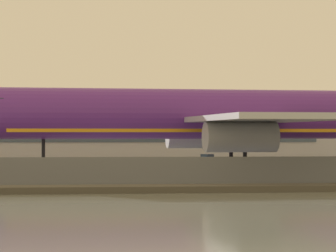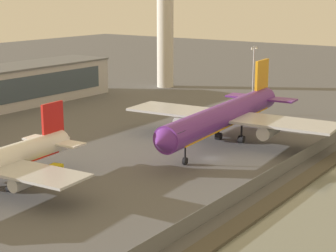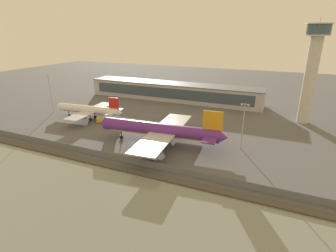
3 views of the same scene
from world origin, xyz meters
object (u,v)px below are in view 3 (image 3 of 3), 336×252
passenger_jet_white_red (89,110)px  control_tower (312,66)px  cargo_jet_purple (160,130)px  apron_light_mast_apron_west (243,124)px  ops_van (102,120)px  baggage_tug (177,131)px  apron_light_mast_apron_east (50,92)px

passenger_jet_white_red → control_tower: (103.32, 39.15, 23.22)m
cargo_jet_purple → apron_light_mast_apron_west: size_ratio=3.02×
cargo_jet_purple → ops_van: bearing=161.5°
cargo_jet_purple → baggage_tug: (1.18, 14.52, -5.41)m
baggage_tug → ops_van: (-39.85, -1.60, 0.47)m
cargo_jet_purple → passenger_jet_white_red: bearing=162.3°
apron_light_mast_apron_west → cargo_jet_purple: bearing=-163.5°
cargo_jet_purple → apron_light_mast_apron_west: apron_light_mast_apron_west is taller
passenger_jet_white_red → apron_light_mast_apron_east: bearing=177.6°
baggage_tug → ops_van: bearing=-177.7°
cargo_jet_purple → apron_light_mast_apron_east: 77.95m
cargo_jet_purple → ops_van: size_ratio=10.04×
ops_van → control_tower: size_ratio=0.11×
baggage_tug → apron_light_mast_apron_east: apron_light_mast_apron_east is taller
apron_light_mast_apron_east → control_tower: bearing=16.3°
cargo_jet_purple → apron_light_mast_apron_west: 32.25m
passenger_jet_white_red → ops_van: bearing=-14.9°
passenger_jet_white_red → baggage_tug: passenger_jet_white_red is taller
passenger_jet_white_red → ops_van: (10.44, -2.78, -3.56)m
baggage_tug → ops_van: ops_van is taller
control_tower → apron_light_mast_apron_west: bearing=-117.2°
passenger_jet_white_red → apron_light_mast_apron_east: (-26.81, 1.11, 6.83)m
passenger_jet_white_red → apron_light_mast_apron_west: (79.77, -6.61, 5.58)m
ops_van → apron_light_mast_apron_east: (-37.25, 3.88, 10.39)m
control_tower → apron_light_mast_apron_west: 54.41m
baggage_tug → apron_light_mast_apron_west: 31.48m
passenger_jet_white_red → apron_light_mast_apron_west: 80.24m
control_tower → ops_van: bearing=-155.7°
ops_van → control_tower: 105.36m
control_tower → passenger_jet_white_red: bearing=-159.2°
cargo_jet_purple → passenger_jet_white_red: (-49.11, 15.70, -1.38)m
cargo_jet_purple → apron_light_mast_apron_east: bearing=167.5°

